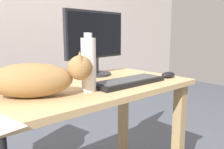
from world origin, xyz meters
TOP-DOWN VIEW (x-y plane):
  - desk at (0.00, 0.00)m, footprint 1.31×0.62m
  - monitor at (0.29, 0.20)m, footprint 0.48×0.20m
  - keyboard at (0.25, -0.14)m, footprint 0.44×0.15m
  - cat at (-0.24, -0.05)m, footprint 0.52×0.37m
  - computer_mouse at (0.57, -0.17)m, footprint 0.11×0.06m
  - water_bottle at (-0.00, -0.11)m, footprint 0.07×0.07m

SIDE VIEW (x-z plane):
  - desk at x=0.00m, z-range 0.25..1.01m
  - keyboard at x=0.25m, z-range 0.76..0.78m
  - computer_mouse at x=0.57m, z-range 0.76..0.79m
  - cat at x=-0.24m, z-range 0.74..0.94m
  - water_bottle at x=0.00m, z-range 0.75..1.03m
  - monitor at x=0.29m, z-range 0.78..1.19m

